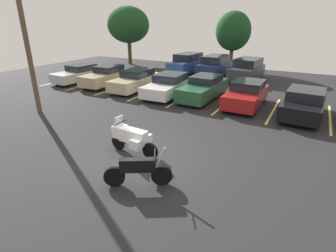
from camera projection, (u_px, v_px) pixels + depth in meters
ground at (139, 158)px, 10.17m from camera, size 44.00×44.00×0.10m
motorcycle_touring at (131, 137)px, 10.22m from camera, size 2.19×0.94×1.44m
motorcycle_second at (138, 170)px, 8.25m from camera, size 1.90×1.22×1.32m
parking_stripes at (204, 100)px, 17.25m from camera, size 25.82×5.11×0.01m
car_silver at (79, 74)px, 22.09m from camera, size 2.05×4.53×1.40m
car_tan at (107, 76)px, 20.95m from camera, size 1.88×4.59×1.51m
car_champagne at (136, 80)px, 19.59m from camera, size 1.83×4.69×1.48m
car_white at (168, 85)px, 18.16m from camera, size 2.14×4.71×1.45m
car_green at (204, 88)px, 17.39m from camera, size 1.90×4.87×1.49m
car_red at (246, 94)px, 15.83m from camera, size 1.87×4.28×1.52m
car_black at (304, 103)px, 14.15m from camera, size 2.14×4.51×1.49m
car_far_blue at (187, 64)px, 25.28m from camera, size 2.13×4.79×1.91m
car_far_navy at (215, 66)px, 23.90m from camera, size 2.09×4.46×1.90m
car_far_charcoal at (247, 70)px, 22.58m from camera, size 2.34×4.51×1.83m
utility_pole at (22, 20)px, 13.19m from camera, size 1.47×1.23×9.37m
tree_far_left at (128, 25)px, 29.58m from camera, size 4.66×4.66×6.28m
tree_right at (233, 31)px, 26.14m from camera, size 3.43×3.43×5.69m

